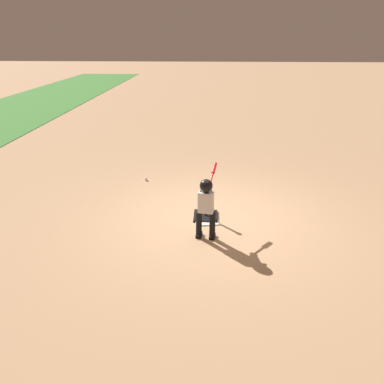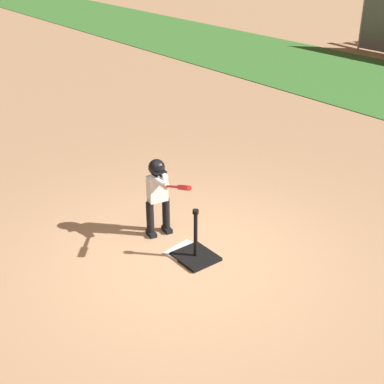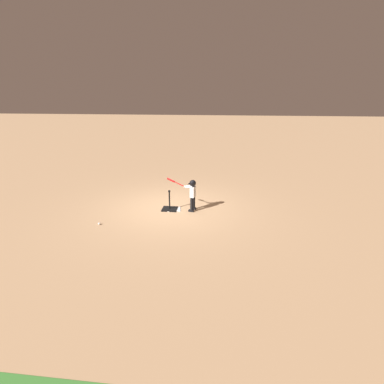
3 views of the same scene
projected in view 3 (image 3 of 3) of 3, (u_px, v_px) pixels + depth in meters
ground_plane at (171, 208)px, 10.36m from camera, size 90.00×90.00×0.00m
home_plate at (174, 209)px, 10.22m from camera, size 0.51×0.51×0.02m
batting_tee at (170, 207)px, 10.20m from camera, size 0.50×0.45×0.68m
batter_child at (192, 191)px, 9.95m from camera, size 1.00×0.36×1.09m
baseball at (99, 224)px, 9.03m from camera, size 0.07×0.07×0.07m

